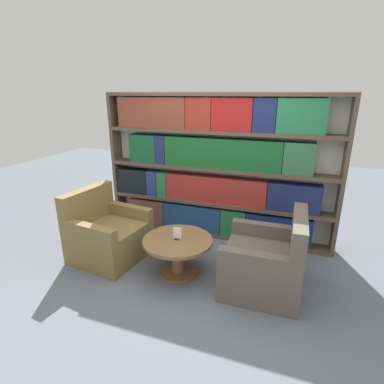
{
  "coord_description": "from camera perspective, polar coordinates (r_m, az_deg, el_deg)",
  "views": [
    {
      "loc": [
        1.07,
        -2.72,
        2.11
      ],
      "look_at": [
        -0.15,
        0.73,
        0.88
      ],
      "focal_mm": 28.0,
      "sensor_mm": 36.0,
      "label": 1
    }
  ],
  "objects": [
    {
      "name": "bookshelf",
      "position": [
        4.39,
        4.44,
        4.47
      ],
      "size": [
        3.37,
        0.3,
        2.11
      ],
      "color": "silver",
      "rests_on": "ground_plane"
    },
    {
      "name": "coffee_table",
      "position": [
        3.64,
        -2.74,
        -10.78
      ],
      "size": [
        0.83,
        0.83,
        0.46
      ],
      "color": "brown",
      "rests_on": "ground_plane"
    },
    {
      "name": "ground_plane",
      "position": [
        3.6,
        -1.68,
        -17.31
      ],
      "size": [
        14.0,
        14.0,
        0.0
      ],
      "primitive_type": "plane",
      "color": "slate"
    },
    {
      "name": "armchair_right",
      "position": [
        3.49,
        13.88,
        -13.07
      ],
      "size": [
        0.83,
        0.86,
        0.91
      ],
      "rotation": [
        0.0,
        0.0,
        -1.56
      ],
      "color": "brown",
      "rests_on": "ground_plane"
    },
    {
      "name": "table_sign",
      "position": [
        3.55,
        -2.78,
        -8.05
      ],
      "size": [
        0.1,
        0.06,
        0.15
      ],
      "color": "black",
      "rests_on": "coffee_table"
    },
    {
      "name": "armchair_left",
      "position": [
        4.15,
        -15.79,
        -7.91
      ],
      "size": [
        0.93,
        0.95,
        0.91
      ],
      "rotation": [
        0.0,
        0.0,
        1.45
      ],
      "color": "olive",
      "rests_on": "ground_plane"
    }
  ]
}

